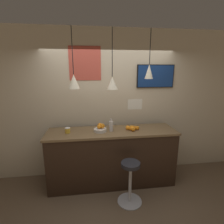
{
  "coord_description": "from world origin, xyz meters",
  "views": [
    {
      "loc": [
        -0.4,
        -2.28,
        2.14
      ],
      "look_at": [
        0.0,
        0.72,
        1.41
      ],
      "focal_mm": 28.0,
      "sensor_mm": 36.0,
      "label": 1
    }
  ],
  "objects_px": {
    "fruit_bowl": "(100,128)",
    "mounted_tv": "(155,76)",
    "juice_bottle": "(111,126)",
    "spread_jar": "(68,130)",
    "bar_stool": "(130,178)"
  },
  "relations": [
    {
      "from": "spread_jar",
      "to": "mounted_tv",
      "type": "height_order",
      "value": "mounted_tv"
    },
    {
      "from": "spread_jar",
      "to": "mounted_tv",
      "type": "relative_size",
      "value": 0.13
    },
    {
      "from": "fruit_bowl",
      "to": "juice_bottle",
      "type": "bearing_deg",
      "value": -3.14
    },
    {
      "from": "fruit_bowl",
      "to": "spread_jar",
      "type": "height_order",
      "value": "fruit_bowl"
    },
    {
      "from": "fruit_bowl",
      "to": "mounted_tv",
      "type": "relative_size",
      "value": 0.31
    },
    {
      "from": "bar_stool",
      "to": "fruit_bowl",
      "type": "xyz_separation_m",
      "value": [
        -0.43,
        0.57,
        0.67
      ]
    },
    {
      "from": "fruit_bowl",
      "to": "spread_jar",
      "type": "distance_m",
      "value": 0.58
    },
    {
      "from": "bar_stool",
      "to": "mounted_tv",
      "type": "height_order",
      "value": "mounted_tv"
    },
    {
      "from": "juice_bottle",
      "to": "spread_jar",
      "type": "distance_m",
      "value": 0.77
    },
    {
      "from": "bar_stool",
      "to": "mounted_tv",
      "type": "relative_size",
      "value": 0.96
    },
    {
      "from": "juice_bottle",
      "to": "spread_jar",
      "type": "height_order",
      "value": "juice_bottle"
    },
    {
      "from": "bar_stool",
      "to": "fruit_bowl",
      "type": "relative_size",
      "value": 3.14
    },
    {
      "from": "juice_bottle",
      "to": "mounted_tv",
      "type": "xyz_separation_m",
      "value": [
        0.94,
        0.39,
        0.86
      ]
    },
    {
      "from": "bar_stool",
      "to": "spread_jar",
      "type": "distance_m",
      "value": 1.33
    },
    {
      "from": "spread_jar",
      "to": "fruit_bowl",
      "type": "bearing_deg",
      "value": 1.06
    }
  ]
}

